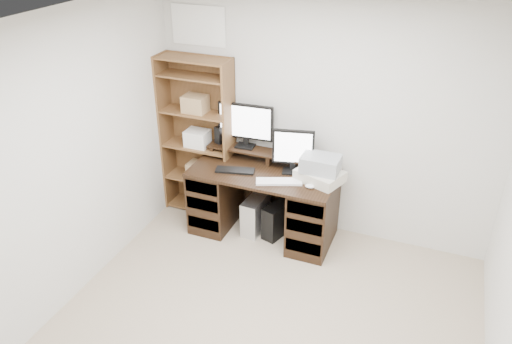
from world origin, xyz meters
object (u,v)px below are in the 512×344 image
Objects in this scene: monitor_wide at (246,123)px; bookshelf at (198,136)px; monitor_small at (293,149)px; desk at (263,201)px; tower_black at (278,219)px; printer at (320,176)px; tower_silver at (256,214)px.

bookshelf reaches higher than monitor_wide.
bookshelf is at bearing 162.26° from monitor_small.
monitor_wide is at bearing 139.73° from desk.
printer is at bearing 18.79° from tower_black.
tower_black is (-0.42, -0.01, -0.62)m from printer.
tower_silver is (-0.09, 0.01, -0.19)m from desk.
monitor_wide is at bearing -175.18° from printer.
desk is at bearing -170.21° from monitor_small.
desk is at bearing -14.06° from bookshelf.
tower_black is (0.25, 0.01, -0.01)m from tower_silver.
desk is 0.83× the size of bookshelf.
printer is at bearing 2.73° from desk.
bookshelf is (-0.85, 0.21, 0.53)m from desk.
monitor_small reaches higher than printer.
monitor_small reaches higher than tower_black.
tower_black is at bearing -10.89° from bookshelf.
bookshelf reaches higher than monitor_small.
monitor_wide is at bearing 170.23° from tower_black.
monitor_wide reaches higher than tower_black.
desk is 3.72× the size of tower_silver.
monitor_small is at bearing -17.85° from monitor_wide.
bookshelf reaches higher than tower_black.
printer is 0.24× the size of bookshelf.
desk reaches higher than tower_black.
bookshelf is (-0.76, 0.21, 0.72)m from tower_silver.
tower_silver is at bearing 176.59° from desk.
tower_silver reaches higher than tower_black.
monitor_small is 1.13m from bookshelf.
printer is at bearing -7.36° from bookshelf.
printer is (0.31, -0.08, -0.19)m from monitor_small.
desk is 3.48× the size of printer.
printer reaches higher than desk.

